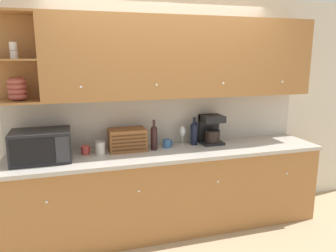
{
  "coord_description": "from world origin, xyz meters",
  "views": [
    {
      "loc": [
        -1.02,
        -3.6,
        1.93
      ],
      "look_at": [
        0.0,
        -0.22,
        1.17
      ],
      "focal_mm": 35.0,
      "sensor_mm": 36.0,
      "label": 1
    }
  ],
  "objects_px": {
    "second_wine_bottle": "(154,137)",
    "coffee_maker": "(211,129)",
    "bread_box": "(127,140)",
    "mug_blue_second": "(167,143)",
    "wine_glass": "(182,132)",
    "wine_bottle": "(194,132)",
    "mug": "(85,150)",
    "microwave": "(41,146)",
    "storage_canister": "(100,148)"
  },
  "relations": [
    {
      "from": "wine_glass",
      "to": "wine_bottle",
      "type": "height_order",
      "value": "wine_bottle"
    },
    {
      "from": "storage_canister",
      "to": "second_wine_bottle",
      "type": "height_order",
      "value": "second_wine_bottle"
    },
    {
      "from": "wine_glass",
      "to": "mug",
      "type": "bearing_deg",
      "value": -176.6
    },
    {
      "from": "mug",
      "to": "microwave",
      "type": "bearing_deg",
      "value": -165.51
    },
    {
      "from": "mug_blue_second",
      "to": "wine_bottle",
      "type": "distance_m",
      "value": 0.35
    },
    {
      "from": "storage_canister",
      "to": "coffee_maker",
      "type": "distance_m",
      "value": 1.3
    },
    {
      "from": "second_wine_bottle",
      "to": "coffee_maker",
      "type": "relative_size",
      "value": 0.99
    },
    {
      "from": "second_wine_bottle",
      "to": "wine_glass",
      "type": "relative_size",
      "value": 1.5
    },
    {
      "from": "mug_blue_second",
      "to": "wine_bottle",
      "type": "xyz_separation_m",
      "value": [
        0.33,
        0.03,
        0.1
      ]
    },
    {
      "from": "wine_bottle",
      "to": "coffee_maker",
      "type": "distance_m",
      "value": 0.21
    },
    {
      "from": "microwave",
      "to": "wine_glass",
      "type": "bearing_deg",
      "value": 6.53
    },
    {
      "from": "storage_canister",
      "to": "wine_bottle",
      "type": "bearing_deg",
      "value": 4.32
    },
    {
      "from": "microwave",
      "to": "wine_bottle",
      "type": "height_order",
      "value": "wine_bottle"
    },
    {
      "from": "mug",
      "to": "storage_canister",
      "type": "height_order",
      "value": "storage_canister"
    },
    {
      "from": "mug_blue_second",
      "to": "coffee_maker",
      "type": "relative_size",
      "value": 0.31
    },
    {
      "from": "microwave",
      "to": "mug",
      "type": "height_order",
      "value": "microwave"
    },
    {
      "from": "storage_canister",
      "to": "mug",
      "type": "bearing_deg",
      "value": 161.89
    },
    {
      "from": "wine_glass",
      "to": "coffee_maker",
      "type": "distance_m",
      "value": 0.34
    },
    {
      "from": "microwave",
      "to": "second_wine_bottle",
      "type": "height_order",
      "value": "second_wine_bottle"
    },
    {
      "from": "microwave",
      "to": "second_wine_bottle",
      "type": "distance_m",
      "value": 1.16
    },
    {
      "from": "second_wine_bottle",
      "to": "coffee_maker",
      "type": "height_order",
      "value": "coffee_maker"
    },
    {
      "from": "mug",
      "to": "second_wine_bottle",
      "type": "distance_m",
      "value": 0.74
    },
    {
      "from": "mug_blue_second",
      "to": "coffee_maker",
      "type": "height_order",
      "value": "coffee_maker"
    },
    {
      "from": "mug_blue_second",
      "to": "mug",
      "type": "bearing_deg",
      "value": -179.69
    },
    {
      "from": "bread_box",
      "to": "coffee_maker",
      "type": "xyz_separation_m",
      "value": [
        1.0,
        0.02,
        0.05
      ]
    },
    {
      "from": "microwave",
      "to": "bread_box",
      "type": "bearing_deg",
      "value": 7.69
    },
    {
      "from": "microwave",
      "to": "bread_box",
      "type": "height_order",
      "value": "microwave"
    },
    {
      "from": "second_wine_bottle",
      "to": "wine_bottle",
      "type": "xyz_separation_m",
      "value": [
        0.5,
        0.08,
        -0.0
      ]
    },
    {
      "from": "second_wine_bottle",
      "to": "wine_glass",
      "type": "distance_m",
      "value": 0.39
    },
    {
      "from": "second_wine_bottle",
      "to": "wine_bottle",
      "type": "relative_size",
      "value": 1.03
    },
    {
      "from": "coffee_maker",
      "to": "wine_glass",
      "type": "bearing_deg",
      "value": 173.26
    },
    {
      "from": "bread_box",
      "to": "wine_bottle",
      "type": "bearing_deg",
      "value": 1.76
    },
    {
      "from": "microwave",
      "to": "storage_canister",
      "type": "distance_m",
      "value": 0.58
    },
    {
      "from": "mug",
      "to": "wine_bottle",
      "type": "distance_m",
      "value": 1.24
    },
    {
      "from": "wine_glass",
      "to": "wine_bottle",
      "type": "distance_m",
      "value": 0.13
    },
    {
      "from": "wine_glass",
      "to": "coffee_maker",
      "type": "height_order",
      "value": "coffee_maker"
    },
    {
      "from": "wine_glass",
      "to": "wine_bottle",
      "type": "relative_size",
      "value": 0.69
    },
    {
      "from": "bread_box",
      "to": "wine_glass",
      "type": "relative_size",
      "value": 1.76
    },
    {
      "from": "mug",
      "to": "mug_blue_second",
      "type": "xyz_separation_m",
      "value": [
        0.9,
        0.0,
        0.0
      ]
    },
    {
      "from": "second_wine_bottle",
      "to": "wine_bottle",
      "type": "bearing_deg",
      "value": 9.44
    },
    {
      "from": "bread_box",
      "to": "wine_bottle",
      "type": "distance_m",
      "value": 0.79
    },
    {
      "from": "second_wine_bottle",
      "to": "mug_blue_second",
      "type": "relative_size",
      "value": 3.18
    },
    {
      "from": "mug",
      "to": "coffee_maker",
      "type": "xyz_separation_m",
      "value": [
        1.45,
        0.03,
        0.12
      ]
    },
    {
      "from": "bread_box",
      "to": "mug_blue_second",
      "type": "bearing_deg",
      "value": -0.43
    },
    {
      "from": "storage_canister",
      "to": "wine_glass",
      "type": "distance_m",
      "value": 0.96
    },
    {
      "from": "bread_box",
      "to": "second_wine_bottle",
      "type": "relative_size",
      "value": 1.18
    },
    {
      "from": "bread_box",
      "to": "mug_blue_second",
      "type": "xyz_separation_m",
      "value": [
        0.46,
        -0.0,
        -0.08
      ]
    },
    {
      "from": "bread_box",
      "to": "storage_canister",
      "type": "bearing_deg",
      "value": -168.95
    },
    {
      "from": "microwave",
      "to": "wine_glass",
      "type": "xyz_separation_m",
      "value": [
        1.52,
        0.17,
        -0.0
      ]
    },
    {
      "from": "bread_box",
      "to": "wine_glass",
      "type": "xyz_separation_m",
      "value": [
        0.66,
        0.06,
        0.03
      ]
    }
  ]
}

